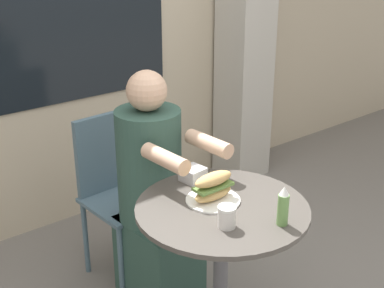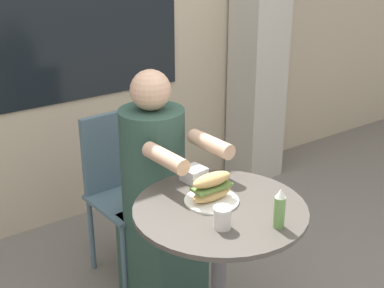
{
  "view_description": "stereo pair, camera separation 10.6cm",
  "coord_description": "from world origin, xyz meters",
  "px_view_note": "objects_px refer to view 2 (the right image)",
  "views": [
    {
      "loc": [
        -1.22,
        -1.35,
        1.77
      ],
      "look_at": [
        0.0,
        0.19,
        0.95
      ],
      "focal_mm": 50.0,
      "sensor_mm": 36.0,
      "label": 1
    },
    {
      "loc": [
        -1.13,
        -1.42,
        1.77
      ],
      "look_at": [
        0.0,
        0.19,
        0.95
      ],
      "focal_mm": 50.0,
      "sensor_mm": 36.0,
      "label": 2
    }
  ],
  "objects_px": {
    "diner_chair": "(122,180)",
    "seated_diner": "(158,206)",
    "sandwich_on_plate": "(212,190)",
    "drink_cup": "(222,218)",
    "condiment_bottle": "(280,209)",
    "cafe_table": "(219,252)"
  },
  "relations": [
    {
      "from": "diner_chair",
      "to": "sandwich_on_plate",
      "type": "relative_size",
      "value": 4.01
    },
    {
      "from": "sandwich_on_plate",
      "to": "condiment_bottle",
      "type": "relative_size",
      "value": 1.41
    },
    {
      "from": "drink_cup",
      "to": "seated_diner",
      "type": "bearing_deg",
      "value": 79.84
    },
    {
      "from": "diner_chair",
      "to": "condiment_bottle",
      "type": "relative_size",
      "value": 5.65
    },
    {
      "from": "seated_diner",
      "to": "cafe_table",
      "type": "bearing_deg",
      "value": 83.7
    },
    {
      "from": "cafe_table",
      "to": "drink_cup",
      "type": "distance_m",
      "value": 0.29
    },
    {
      "from": "diner_chair",
      "to": "seated_diner",
      "type": "bearing_deg",
      "value": 87.82
    },
    {
      "from": "sandwich_on_plate",
      "to": "condiment_bottle",
      "type": "height_order",
      "value": "condiment_bottle"
    },
    {
      "from": "cafe_table",
      "to": "seated_diner",
      "type": "height_order",
      "value": "seated_diner"
    },
    {
      "from": "diner_chair",
      "to": "seated_diner",
      "type": "xyz_separation_m",
      "value": [
        0.01,
        -0.34,
        -0.0
      ]
    },
    {
      "from": "sandwich_on_plate",
      "to": "drink_cup",
      "type": "relative_size",
      "value": 2.62
    },
    {
      "from": "sandwich_on_plate",
      "to": "cafe_table",
      "type": "bearing_deg",
      "value": -92.56
    },
    {
      "from": "diner_chair",
      "to": "drink_cup",
      "type": "relative_size",
      "value": 10.52
    },
    {
      "from": "seated_diner",
      "to": "drink_cup",
      "type": "distance_m",
      "value": 0.7
    },
    {
      "from": "cafe_table",
      "to": "diner_chair",
      "type": "xyz_separation_m",
      "value": [
        0.02,
        0.85,
        -0.03
      ]
    },
    {
      "from": "diner_chair",
      "to": "sandwich_on_plate",
      "type": "distance_m",
      "value": 0.85
    },
    {
      "from": "cafe_table",
      "to": "drink_cup",
      "type": "xyz_separation_m",
      "value": [
        -0.09,
        -0.12,
        0.25
      ]
    },
    {
      "from": "cafe_table",
      "to": "diner_chair",
      "type": "height_order",
      "value": "diner_chair"
    },
    {
      "from": "seated_diner",
      "to": "sandwich_on_plate",
      "type": "bearing_deg",
      "value": 83.65
    },
    {
      "from": "cafe_table",
      "to": "seated_diner",
      "type": "xyz_separation_m",
      "value": [
        0.03,
        0.51,
        -0.03
      ]
    },
    {
      "from": "diner_chair",
      "to": "condiment_bottle",
      "type": "height_order",
      "value": "condiment_bottle"
    },
    {
      "from": "cafe_table",
      "to": "seated_diner",
      "type": "distance_m",
      "value": 0.51
    }
  ]
}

